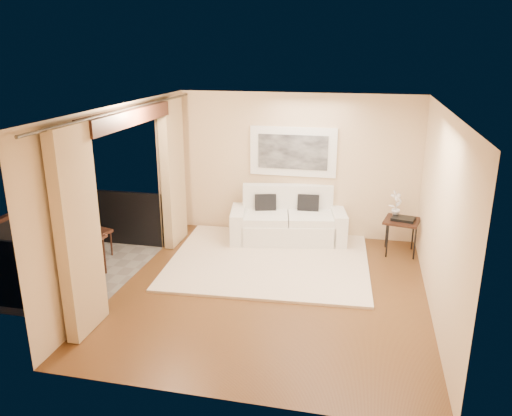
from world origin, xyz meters
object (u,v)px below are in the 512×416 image
(balcony_chair_far, at_px, (90,228))
(balcony_chair_near, at_px, (56,242))
(orchid, at_px, (396,204))
(ice_bucket, at_px, (77,229))
(side_table, at_px, (402,223))
(bistro_table, at_px, (81,243))
(sofa, at_px, (288,222))

(balcony_chair_far, height_order, balcony_chair_near, balcony_chair_near)
(orchid, height_order, ice_bucket, orchid)
(balcony_chair_far, xyz_separation_m, ice_bucket, (0.15, -0.60, 0.21))
(side_table, bearing_deg, bistro_table, -156.55)
(ice_bucket, bearing_deg, sofa, 36.46)
(balcony_chair_far, relative_size, ice_bucket, 4.93)
(balcony_chair_far, bearing_deg, orchid, -147.31)
(ice_bucket, bearing_deg, balcony_chair_far, 103.99)
(sofa, bearing_deg, side_table, -16.07)
(bistro_table, bearing_deg, balcony_chair_far, 110.28)
(balcony_chair_near, xyz_separation_m, ice_bucket, (0.27, 0.19, 0.18))
(bistro_table, xyz_separation_m, balcony_chair_far, (-0.26, 0.71, -0.02))
(orchid, bearing_deg, balcony_chair_near, -155.64)
(sofa, relative_size, bistro_table, 3.28)
(sofa, relative_size, balcony_chair_near, 2.15)
(orchid, bearing_deg, sofa, 178.45)
(sofa, height_order, ice_bucket, sofa)
(sofa, distance_m, balcony_chair_far, 3.52)
(orchid, xyz_separation_m, bistro_table, (-4.78, -2.26, -0.27))
(sofa, distance_m, orchid, 1.98)
(sofa, xyz_separation_m, bistro_table, (-2.86, -2.31, 0.24))
(sofa, relative_size, balcony_chair_far, 2.26)
(ice_bucket, bearing_deg, bistro_table, -45.37)
(balcony_chair_far, bearing_deg, balcony_chair_near, 96.80)
(sofa, relative_size, side_table, 3.29)
(side_table, bearing_deg, sofa, 174.56)
(sofa, height_order, bistro_table, sofa)
(sofa, distance_m, bistro_table, 3.69)
(sofa, height_order, balcony_chair_near, balcony_chair_near)
(sofa, bearing_deg, bistro_table, -151.65)
(sofa, xyz_separation_m, ice_bucket, (-2.97, -2.20, 0.42))
(sofa, height_order, side_table, sofa)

